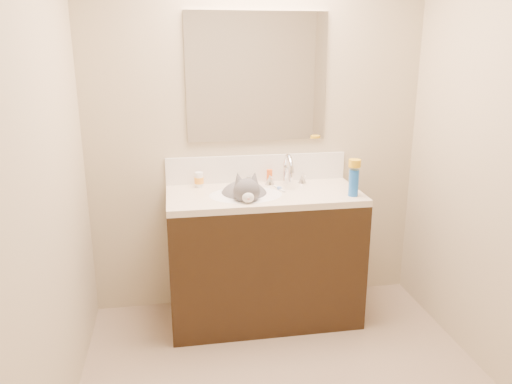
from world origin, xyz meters
name	(u,v)px	position (x,y,z in m)	size (l,w,h in m)	color
room_shell	(310,110)	(0.00, 0.00, 1.49)	(2.24, 2.54, 2.52)	tan
vanity_cabinet	(264,259)	(0.00, 0.97, 0.41)	(1.20, 0.55, 0.82)	black
counter_slab	(264,195)	(0.00, 0.97, 0.84)	(1.20, 0.55, 0.04)	beige
basin	(246,206)	(-0.12, 0.94, 0.79)	(0.45, 0.36, 0.14)	white
faucet	(288,172)	(0.18, 1.11, 0.95)	(0.28, 0.20, 0.21)	silver
cat	(245,198)	(-0.12, 0.96, 0.84)	(0.35, 0.43, 0.33)	#4B494B
backsplash	(257,168)	(0.00, 1.24, 0.95)	(1.20, 0.02, 0.18)	silver
mirror	(257,78)	(0.00, 1.24, 1.54)	(0.90, 0.02, 0.80)	white
pill_bottle	(199,180)	(-0.39, 1.17, 0.91)	(0.05, 0.05, 0.10)	white
pill_label	(199,180)	(-0.39, 1.17, 0.90)	(0.06, 0.06, 0.04)	#FCA02A
silver_jar	(250,180)	(-0.06, 1.17, 0.89)	(0.05, 0.05, 0.05)	#B7B7BC
amber_bottle	(270,176)	(0.07, 1.18, 0.91)	(0.04, 0.04, 0.09)	orange
toothbrush	(279,189)	(0.11, 1.02, 0.87)	(0.02, 0.14, 0.01)	white
toothbrush_head	(279,188)	(0.11, 1.02, 0.87)	(0.02, 0.03, 0.02)	#6387D3
spray_can	(354,183)	(0.52, 0.81, 0.94)	(0.06, 0.06, 0.16)	blue
spray_cap	(355,163)	(0.52, 0.81, 1.06)	(0.07, 0.07, 0.04)	gold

